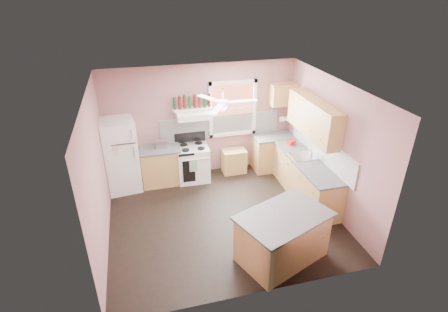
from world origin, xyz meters
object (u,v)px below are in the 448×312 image
object	(u,v)px
toaster	(162,144)
stove	(193,163)
refrigerator	(121,156)
island	(282,237)
cart	(234,162)

from	to	relation	value
toaster	stove	bearing A→B (deg)	1.12
refrigerator	stove	xyz separation A→B (m)	(1.61, 0.01, -0.42)
refrigerator	island	world-z (taller)	refrigerator
refrigerator	cart	size ratio (longest dim) A/B	2.94
toaster	island	distance (m)	3.54
stove	cart	xyz separation A→B (m)	(1.05, 0.08, -0.14)
toaster	stove	xyz separation A→B (m)	(0.69, -0.05, -0.56)
toaster	stove	distance (m)	0.89
toaster	island	xyz separation A→B (m)	(1.69, -3.07, -0.56)
stove	island	size ratio (longest dim) A/B	0.60
refrigerator	cart	xyz separation A→B (m)	(2.66, 0.09, -0.56)
stove	cart	size ratio (longest dim) A/B	1.49
stove	island	bearing A→B (deg)	-69.56
refrigerator	island	xyz separation A→B (m)	(2.62, -3.01, -0.42)
refrigerator	cart	distance (m)	2.72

